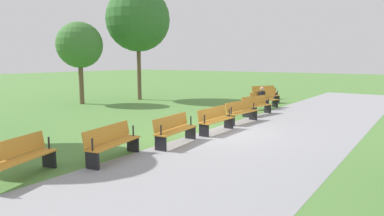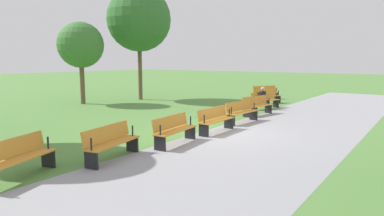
# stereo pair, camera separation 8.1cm
# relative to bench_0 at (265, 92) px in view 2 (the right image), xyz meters

# --- Properties ---
(ground_plane) EXTENTS (120.00, 120.00, 0.00)m
(ground_plane) POSITION_rel_bench_0_xyz_m (10.84, 2.80, -0.48)
(ground_plane) COLOR #54843D
(path_paving) EXTENTS (36.77, 4.98, 0.01)m
(path_paving) POSITION_rel_bench_0_xyz_m (10.84, 4.79, -0.47)
(path_paving) COLOR #939399
(path_paving) RESTS_ON ground
(bench_0) EXTENTS (1.85, 1.30, 0.89)m
(bench_0) POSITION_rel_bench_0_xyz_m (0.00, 0.00, 0.00)
(bench_0) COLOR orange
(bench_0) RESTS_ON ground
(bench_1) EXTENTS (1.89, 1.15, 0.89)m
(bench_1) POSITION_rel_bench_0_xyz_m (2.04, 0.97, 0.00)
(bench_1) COLOR orange
(bench_1) RESTS_ON ground
(bench_2) EXTENTS (1.91, 1.00, 0.89)m
(bench_2) POSITION_rel_bench_0_xyz_m (4.16, 1.74, 0.00)
(bench_2) COLOR orange
(bench_2) RESTS_ON ground
(bench_3) EXTENTS (1.91, 0.83, 0.89)m
(bench_3) POSITION_rel_bench_0_xyz_m (6.35, 2.29, 0.00)
(bench_3) COLOR orange
(bench_3) RESTS_ON ground
(bench_4) EXTENTS (1.89, 0.65, 0.89)m
(bench_4) POSITION_rel_bench_0_xyz_m (8.58, 2.62, 0.00)
(bench_4) COLOR orange
(bench_4) RESTS_ON ground
(bench_5) EXTENTS (1.85, 0.47, 0.89)m
(bench_5) POSITION_rel_bench_0_xyz_m (10.84, 2.73, 0.00)
(bench_5) COLOR orange
(bench_5) RESTS_ON ground
(bench_6) EXTENTS (1.89, 0.65, 0.89)m
(bench_6) POSITION_rel_bench_0_xyz_m (13.09, 2.62, 0.00)
(bench_6) COLOR orange
(bench_6) RESTS_ON ground
(bench_7) EXTENTS (1.91, 0.83, 0.89)m
(bench_7) POSITION_rel_bench_0_xyz_m (15.33, 2.29, 0.00)
(bench_7) COLOR orange
(bench_7) RESTS_ON ground
(bench_8) EXTENTS (1.91, 1.00, 0.89)m
(bench_8) POSITION_rel_bench_0_xyz_m (17.51, 1.74, 0.00)
(bench_8) COLOR orange
(bench_8) RESTS_ON ground
(person_seated) EXTENTS (0.44, 0.58, 1.20)m
(person_seated) POSITION_rel_bench_0_xyz_m (4.43, 1.80, 0.16)
(person_seated) COLOR black
(person_seated) RESTS_ON ground
(tree_0) EXTENTS (4.13, 4.13, 7.26)m
(tree_0) POSITION_rel_bench_0_xyz_m (4.83, -6.76, 4.71)
(tree_0) COLOR brown
(tree_0) RESTS_ON ground
(tree_3) EXTENTS (2.68, 2.68, 4.81)m
(tree_3) POSITION_rel_bench_0_xyz_m (8.47, -7.98, 2.97)
(tree_3) COLOR brown
(tree_3) RESTS_ON ground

